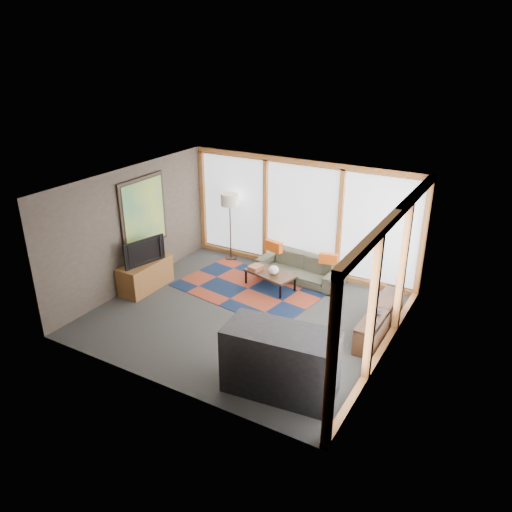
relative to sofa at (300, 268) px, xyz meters
The scene contains 17 objects.
ground 1.98m from the sofa, 96.94° to the right, with size 5.50×5.50×0.00m, color #30302E.
room_envelope 1.89m from the sofa, 79.51° to the right, with size 5.52×5.02×2.62m.
rug 1.27m from the sofa, 127.70° to the right, with size 2.96×1.90×0.01m, color maroon.
sofa is the anchor object (origin of this frame).
pillow_left 0.77m from the sofa, behind, with size 0.43×0.13×0.24m, color #CC4E10.
pillow_right 0.78m from the sofa, ahead, with size 0.40×0.12×0.22m, color #CC4E10.
floor_lamp 2.05m from the sofa, behind, with size 0.41×0.41×1.65m, color black, non-canonical shape.
coffee_table 0.80m from the sofa, 118.98° to the right, with size 1.09×0.54×0.36m, color black, non-canonical shape.
book_stack 1.03m from the sofa, 134.47° to the right, with size 0.23×0.29×0.10m, color brown.
vase 0.80m from the sofa, 111.10° to the right, with size 0.22×0.22×0.19m, color beige.
bookshelf 2.52m from the sofa, 29.46° to the right, with size 0.36×1.96×0.49m, color black, non-canonical shape.
bowl_a 2.89m from the sofa, 39.75° to the right, with size 0.19×0.19×0.10m, color black.
bowl_b 2.66m from the sofa, 34.12° to the right, with size 0.16×0.16×0.08m, color black.
shelf_picture 2.42m from the sofa, 12.82° to the right, with size 0.04×0.29×0.38m, color black.
tv_console 3.37m from the sofa, 142.69° to the right, with size 0.52×1.24×0.62m, color brown.
television 3.45m from the sofa, 142.07° to the right, with size 0.97×0.13×0.56m, color black.
bar_counter 3.92m from the sofa, 69.14° to the right, with size 1.67×0.78×1.06m, color black.
Camera 1 is at (4.40, -7.25, 4.94)m, focal length 35.00 mm.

